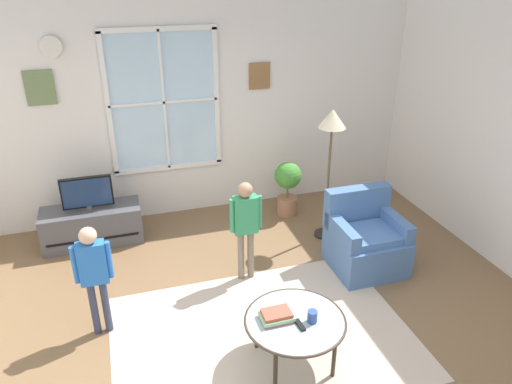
% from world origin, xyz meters
% --- Properties ---
extents(ground_plane, '(6.61, 6.10, 0.02)m').
position_xyz_m(ground_plane, '(0.00, 0.00, -0.01)').
color(ground_plane, brown).
extents(back_wall, '(6.01, 0.17, 2.84)m').
position_xyz_m(back_wall, '(-0.02, 2.81, 1.43)').
color(back_wall, silver).
rests_on(back_wall, ground_plane).
extents(area_rug, '(2.73, 1.97, 0.01)m').
position_xyz_m(area_rug, '(0.10, 0.02, 0.00)').
color(area_rug, '#C6B29E').
rests_on(area_rug, ground_plane).
extents(tv_stand, '(1.17, 0.47, 0.46)m').
position_xyz_m(tv_stand, '(-1.38, 2.24, 0.23)').
color(tv_stand, '#4C4C51').
rests_on(tv_stand, ground_plane).
extents(television, '(0.59, 0.08, 0.41)m').
position_xyz_m(television, '(-1.38, 2.23, 0.68)').
color(television, '#4C4C4C').
rests_on(television, tv_stand).
extents(armchair, '(0.76, 0.74, 0.87)m').
position_xyz_m(armchair, '(1.55, 0.79, 0.33)').
color(armchair, '#476B9E').
rests_on(armchair, ground_plane).
extents(coffee_table, '(0.86, 0.86, 0.46)m').
position_xyz_m(coffee_table, '(0.26, -0.35, 0.43)').
color(coffee_table, '#99B2B7').
rests_on(coffee_table, ground_plane).
extents(book_stack, '(0.27, 0.19, 0.08)m').
position_xyz_m(book_stack, '(0.11, -0.30, 0.50)').
color(book_stack, '#C76272').
rests_on(book_stack, coffee_table).
extents(cup, '(0.08, 0.08, 0.11)m').
position_xyz_m(cup, '(0.38, -0.41, 0.51)').
color(cup, '#334C8C').
rests_on(cup, coffee_table).
extents(remote_near_books, '(0.05, 0.14, 0.02)m').
position_xyz_m(remote_near_books, '(0.27, -0.44, 0.47)').
color(remote_near_books, black).
rests_on(remote_near_books, coffee_table).
extents(person_green_shirt, '(0.35, 0.16, 1.15)m').
position_xyz_m(person_green_shirt, '(0.21, 0.96, 0.72)').
color(person_green_shirt, '#726656').
rests_on(person_green_shirt, ground_plane).
extents(person_blue_shirt, '(0.34, 0.15, 1.12)m').
position_xyz_m(person_blue_shirt, '(-1.31, 0.53, 0.70)').
color(person_blue_shirt, '#333851').
rests_on(person_blue_shirt, ground_plane).
extents(potted_plant_by_window, '(0.36, 0.36, 0.76)m').
position_xyz_m(potted_plant_by_window, '(1.16, 2.23, 0.45)').
color(potted_plant_by_window, '#9E6B4C').
rests_on(potted_plant_by_window, ground_plane).
extents(floor_lamp, '(0.32, 0.32, 1.65)m').
position_xyz_m(floor_lamp, '(1.42, 1.55, 1.38)').
color(floor_lamp, black).
rests_on(floor_lamp, ground_plane).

